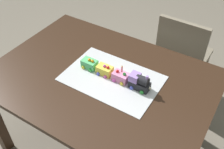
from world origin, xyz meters
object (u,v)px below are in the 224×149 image
at_px(dining_table, 101,89).
at_px(cake_car_caboose_bubblegum, 121,77).
at_px(cake_locomotive, 139,82).
at_px(cake_car_hopper_lemon, 105,70).
at_px(cake_car_flatbed_mint_green, 90,64).
at_px(chair, 182,55).
at_px(birthday_candle, 122,69).

xyz_separation_m(dining_table, cake_car_caboose_bubblegum, (-0.12, -0.04, 0.14)).
distance_m(cake_locomotive, cake_car_caboose_bubblegum, 0.13).
bearing_deg(cake_car_caboose_bubblegum, cake_car_hopper_lemon, 0.00).
xyz_separation_m(cake_car_hopper_lemon, cake_car_flatbed_mint_green, (0.12, 0.00, 0.00)).
bearing_deg(chair, cake_car_hopper_lemon, 72.59).
distance_m(cake_car_hopper_lemon, birthday_candle, 0.14).
relative_size(chair, birthday_candle, 16.23).
xyz_separation_m(cake_car_hopper_lemon, birthday_candle, (-0.12, 0.00, 0.07)).
height_order(dining_table, birthday_candle, birthday_candle).
bearing_deg(birthday_candle, cake_car_flatbed_mint_green, -0.00).
relative_size(chair, cake_locomotive, 6.14).
bearing_deg(cake_car_hopper_lemon, dining_table, 80.47).
xyz_separation_m(cake_car_caboose_bubblegum, cake_car_flatbed_mint_green, (0.24, 0.00, 0.00)).
bearing_deg(chair, birthday_candle, 80.98).
bearing_deg(birthday_candle, cake_car_caboose_bubblegum, -0.00).
height_order(chair, cake_locomotive, same).
relative_size(dining_table, chair, 1.63).
bearing_deg(chair, cake_locomotive, 89.63).
distance_m(chair, cake_locomotive, 0.86).
relative_size(cake_locomotive, cake_car_hopper_lemon, 1.40).
bearing_deg(cake_locomotive, chair, -91.72).
relative_size(dining_table, birthday_candle, 26.42).
bearing_deg(cake_locomotive, cake_car_hopper_lemon, -0.00).
relative_size(chair, cake_car_hopper_lemon, 8.60).
distance_m(chair, birthday_candle, 0.89).
bearing_deg(chair, cake_car_caboose_bubblegum, 80.48).
bearing_deg(birthday_candle, chair, -100.36).
relative_size(dining_table, cake_car_flatbed_mint_green, 14.00).
height_order(dining_table, cake_car_flatbed_mint_green, cake_car_flatbed_mint_green).
bearing_deg(chair, dining_table, 72.98).
xyz_separation_m(cake_locomotive, cake_car_caboose_bubblegum, (0.13, -0.00, -0.02)).
xyz_separation_m(chair, cake_car_flatbed_mint_green, (0.39, 0.80, 0.30)).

